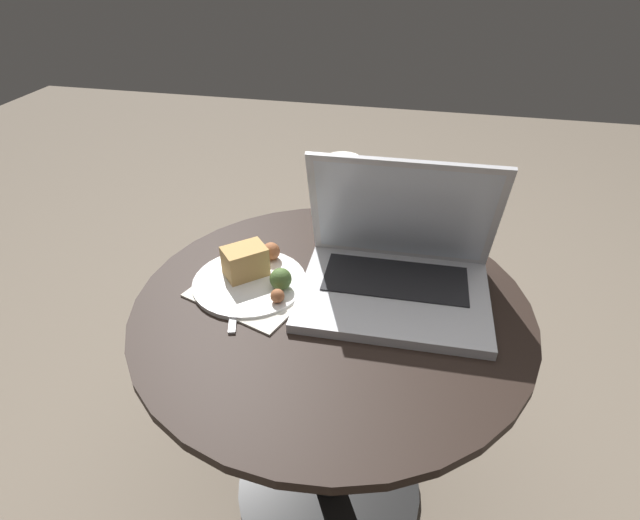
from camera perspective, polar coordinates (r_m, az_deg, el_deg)
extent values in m
plane|color=#726656|center=(1.33, 0.99, -24.51)|extent=(6.00, 6.00, 0.00)
cylinder|color=black|center=(1.33, 0.99, -24.34)|extent=(0.43, 0.43, 0.01)
cylinder|color=black|center=(1.10, 1.14, -16.68)|extent=(0.07, 0.07, 0.55)
cylinder|color=black|center=(0.90, 1.35, -5.23)|extent=(0.70, 0.70, 0.02)
cube|color=silver|center=(0.91, -8.21, -3.79)|extent=(0.23, 0.20, 0.00)
cube|color=silver|center=(0.90, 8.40, -4.04)|extent=(0.34, 0.25, 0.02)
cube|color=black|center=(0.92, 8.61, -2.14)|extent=(0.26, 0.12, 0.00)
cube|color=silver|center=(0.90, 9.42, 5.38)|extent=(0.33, 0.10, 0.23)
cube|color=silver|center=(0.90, 9.40, 5.24)|extent=(0.31, 0.08, 0.21)
cylinder|color=gold|center=(1.01, 2.50, 6.10)|extent=(0.07, 0.07, 0.17)
cylinder|color=white|center=(0.96, 2.64, 11.08)|extent=(0.07, 0.07, 0.02)
cylinder|color=white|center=(0.94, -8.04, -2.52)|extent=(0.21, 0.21, 0.01)
cube|color=tan|center=(0.94, -8.55, -0.14)|extent=(0.09, 0.09, 0.06)
sphere|color=#4C6B33|center=(0.90, -4.51, -2.16)|extent=(0.04, 0.04, 0.04)
sphere|color=#9E5B38|center=(0.87, -4.89, -4.10)|extent=(0.02, 0.02, 0.02)
sphere|color=#9E5B38|center=(0.98, -5.63, 1.00)|extent=(0.04, 0.04, 0.04)
cube|color=silver|center=(0.89, -9.78, -5.33)|extent=(0.05, 0.13, 0.00)
cube|color=silver|center=(0.96, -9.43, -1.70)|extent=(0.04, 0.06, 0.00)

